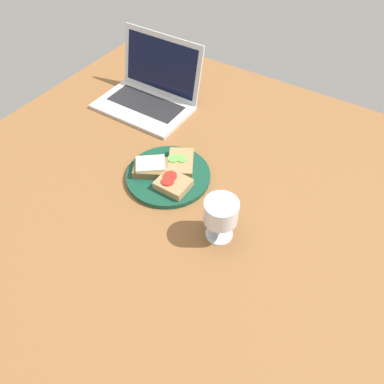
% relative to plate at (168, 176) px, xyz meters
% --- Properties ---
extents(wooden_table, '(1.40, 1.40, 0.03)m').
position_rel_plate_xyz_m(wooden_table, '(0.04, -0.02, -0.02)').
color(wooden_table, brown).
rests_on(wooden_table, ground).
extents(plate, '(0.25, 0.25, 0.02)m').
position_rel_plate_xyz_m(plate, '(0.00, 0.00, 0.00)').
color(plate, '#144733').
rests_on(plate, wooden_table).
extents(sandwich_with_tomato, '(0.09, 0.08, 0.03)m').
position_rel_plate_xyz_m(sandwich_with_tomato, '(0.04, -0.04, 0.02)').
color(sandwich_with_tomato, '#A88456').
rests_on(sandwich_with_tomato, plate).
extents(sandwich_with_cucumber, '(0.12, 0.13, 0.02)m').
position_rel_plate_xyz_m(sandwich_with_cucumber, '(0.01, 0.05, 0.02)').
color(sandwich_with_cucumber, '#A88456').
rests_on(sandwich_with_cucumber, plate).
extents(sandwich_with_cheese, '(0.12, 0.11, 0.03)m').
position_rel_plate_xyz_m(sandwich_with_cheese, '(-0.05, -0.02, 0.02)').
color(sandwich_with_cheese, brown).
rests_on(sandwich_with_cheese, plate).
extents(wine_glass, '(0.09, 0.09, 0.13)m').
position_rel_plate_xyz_m(wine_glass, '(0.23, -0.10, 0.08)').
color(wine_glass, white).
rests_on(wine_glass, wooden_table).
extents(laptop, '(0.33, 0.26, 0.22)m').
position_rel_plate_xyz_m(laptop, '(-0.28, 0.29, 0.04)').
color(laptop, silver).
rests_on(laptop, wooden_table).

